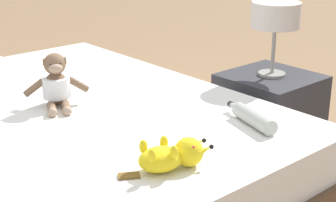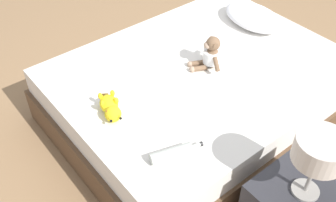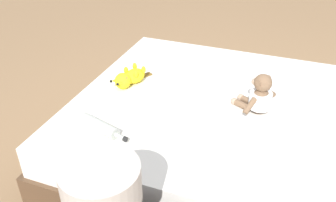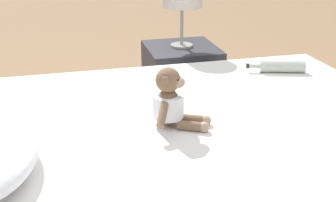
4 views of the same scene
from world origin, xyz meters
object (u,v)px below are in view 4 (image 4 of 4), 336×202
bed (184,175)px  nightstand (181,80)px  glass_bottle (281,66)px  plush_monkey (171,102)px

bed → nightstand: nightstand is taller
glass_bottle → nightstand: (0.59, 0.38, -0.25)m
plush_monkey → glass_bottle: 0.86m
bed → plush_monkey: (0.02, 0.05, 0.33)m
bed → plush_monkey: 0.33m
glass_bottle → plush_monkey: bearing=123.0°
bed → nightstand: size_ratio=4.45×
bed → glass_bottle: 0.87m
bed → plush_monkey: size_ratio=7.48×
plush_monkey → nightstand: size_ratio=0.59×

